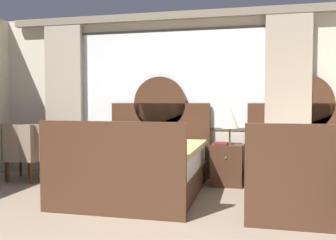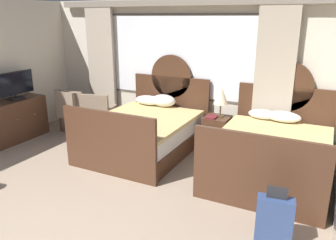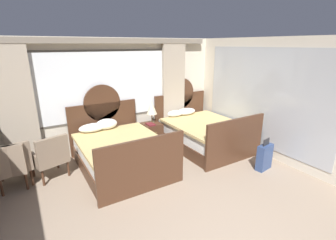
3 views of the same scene
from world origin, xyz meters
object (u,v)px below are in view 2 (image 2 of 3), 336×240
at_px(bed_near_mirror, 272,153).
at_px(book_on_nightstand, 212,117).
at_px(tv_flatscreen, 14,85).
at_px(table_lamp_on_nightstand, 221,96).
at_px(armchair_by_window_right, 73,109).
at_px(armchair_by_window_centre, 74,109).
at_px(suitcase_on_floor, 274,221).
at_px(armchair_by_window_left, 98,113).
at_px(dresser_minibar, 9,122).
at_px(bed_near_window, 146,131).
at_px(nightstand_between_beds, 216,133).

distance_m(bed_near_mirror, book_on_nightstand, 1.35).
bearing_deg(book_on_nightstand, tv_flatscreen, -161.88).
relative_size(bed_near_mirror, table_lamp_on_nightstand, 3.87).
xyz_separation_m(book_on_nightstand, armchair_by_window_right, (-3.03, -0.30, -0.15)).
distance_m(armchair_by_window_centre, suitcase_on_floor, 4.92).
relative_size(armchair_by_window_left, armchair_by_window_centre, 1.00).
bearing_deg(armchair_by_window_left, dresser_minibar, -139.72).
height_order(bed_near_window, table_lamp_on_nightstand, bed_near_window).
relative_size(tv_flatscreen, armchair_by_window_right, 0.97).
xyz_separation_m(bed_near_window, armchair_by_window_centre, (-1.95, 0.29, 0.10)).
relative_size(bed_near_mirror, armchair_by_window_centre, 2.47).
height_order(armchair_by_window_left, armchair_by_window_right, same).
bearing_deg(dresser_minibar, table_lamp_on_nightstand, 22.27).
bearing_deg(table_lamp_on_nightstand, nightstand_between_beds, -130.12).
xyz_separation_m(dresser_minibar, armchair_by_window_right, (0.63, 1.11, 0.07)).
bearing_deg(armchair_by_window_centre, dresser_minibar, -120.99).
height_order(nightstand_between_beds, dresser_minibar, dresser_minibar).
bearing_deg(book_on_nightstand, bed_near_window, -150.80).
bearing_deg(dresser_minibar, tv_flatscreen, 82.88).
distance_m(table_lamp_on_nightstand, armchair_by_window_centre, 3.19).
bearing_deg(dresser_minibar, bed_near_mirror, 9.53).
distance_m(armchair_by_window_left, armchair_by_window_centre, 0.64).
xyz_separation_m(bed_near_mirror, armchair_by_window_right, (-4.22, 0.29, 0.11)).
bearing_deg(bed_near_mirror, book_on_nightstand, 153.44).
height_order(nightstand_between_beds, book_on_nightstand, book_on_nightstand).
bearing_deg(armchair_by_window_left, book_on_nightstand, 7.29).
distance_m(table_lamp_on_nightstand, dresser_minibar, 4.12).
xyz_separation_m(tv_flatscreen, armchair_by_window_right, (0.60, 0.89, -0.61)).
distance_m(book_on_nightstand, tv_flatscreen, 3.86).
xyz_separation_m(bed_near_window, dresser_minibar, (-2.61, -0.82, 0.03)).
relative_size(book_on_nightstand, armchair_by_window_left, 0.29).
bearing_deg(tv_flatscreen, table_lamp_on_nightstand, 19.49).
height_order(armchair_by_window_centre, suitcase_on_floor, armchair_by_window_centre).
distance_m(bed_near_window, book_on_nightstand, 1.23).
height_order(bed_near_window, armchair_by_window_centre, bed_near_window).
bearing_deg(armchair_by_window_left, armchair_by_window_right, -179.83).
distance_m(nightstand_between_beds, dresser_minibar, 4.03).
distance_m(book_on_nightstand, suitcase_on_floor, 2.74).
distance_m(table_lamp_on_nightstand, armchair_by_window_left, 2.56).
bearing_deg(dresser_minibar, book_on_nightstand, 21.03).
distance_m(bed_near_mirror, armchair_by_window_left, 3.56).
xyz_separation_m(book_on_nightstand, armchair_by_window_centre, (-3.00, -0.30, -0.15)).
height_order(book_on_nightstand, dresser_minibar, dresser_minibar).
bearing_deg(book_on_nightstand, bed_near_mirror, -26.56).
height_order(nightstand_between_beds, armchair_by_window_centre, armchair_by_window_centre).
height_order(bed_near_mirror, armchair_by_window_left, bed_near_mirror).
bearing_deg(bed_near_window, table_lamp_on_nightstand, 31.92).
bearing_deg(bed_near_window, armchair_by_window_centre, 171.65).
relative_size(nightstand_between_beds, armchair_by_window_right, 0.68).
distance_m(tv_flatscreen, armchair_by_window_centre, 1.25).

